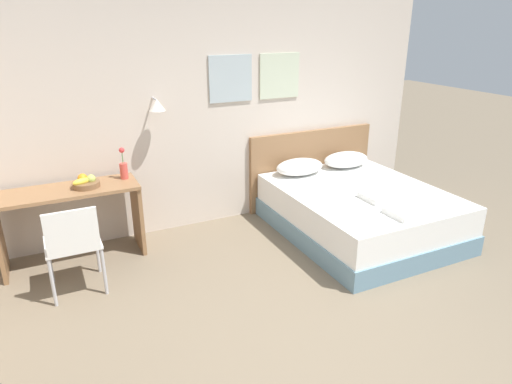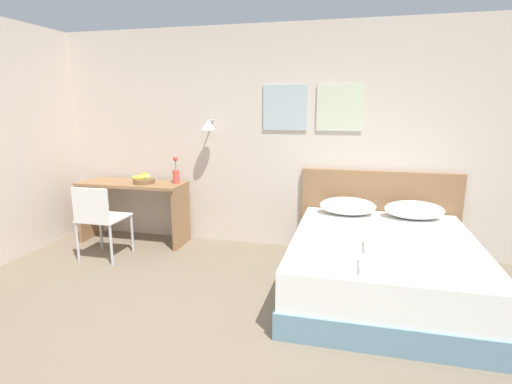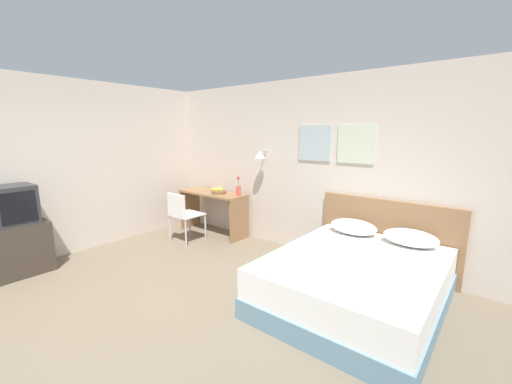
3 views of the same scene
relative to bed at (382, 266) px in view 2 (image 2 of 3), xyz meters
The scene contains 12 objects.
ground_plane 2.24m from the bed, 131.54° to the right, with size 24.00×24.00×0.00m, color #756651.
wall_back 2.12m from the bed, 143.05° to the left, with size 5.89×0.31×2.65m.
bed is the anchor object (origin of this frame).
headboard 1.07m from the bed, 90.00° to the left, with size 1.78×0.06×0.99m.
pillow_left 0.92m from the bed, 114.25° to the left, with size 0.62×0.38×0.19m.
pillow_right 0.92m from the bed, 65.75° to the left, with size 0.62×0.38×0.19m.
folded_towel_near_foot 0.43m from the bed, 92.06° to the right, with size 0.34×0.31×0.06m.
folded_towel_mid_bed 0.81m from the bed, 95.32° to the right, with size 0.31×0.32×0.06m.
desk 3.12m from the bed, 165.78° to the left, with size 1.35×0.50×0.78m.
desk_chair 3.06m from the bed, behind, with size 0.47×0.47×0.86m.
fruit_bowl 2.98m from the bed, 165.31° to the left, with size 0.27×0.27×0.13m.
flower_vase 2.65m from the bed, 161.12° to the left, with size 0.08×0.08×0.33m.
Camera 2 is at (1.17, -1.99, 1.73)m, focal length 28.00 mm.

